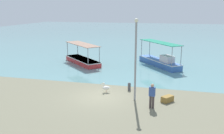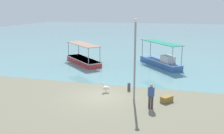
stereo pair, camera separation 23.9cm
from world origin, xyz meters
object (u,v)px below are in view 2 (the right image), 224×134
object	(u,v)px
fishing_boat_outer	(83,60)
pelican	(106,88)
fishing_boat_far_right	(161,61)
fisherman_standing	(151,95)
cargo_crate	(167,99)
lamp_post	(135,56)
mooring_bollard	(129,86)

from	to	relation	value
fishing_boat_outer	pelican	xyz separation A→B (m)	(5.52, -9.38, -0.10)
fishing_boat_far_right	fisherman_standing	xyz separation A→B (m)	(0.25, -12.68, 0.30)
fishing_boat_far_right	cargo_crate	world-z (taller)	fishing_boat_far_right
lamp_post	mooring_bollard	xyz separation A→B (m)	(-0.78, 2.08, -2.93)
pelican	fisherman_standing	world-z (taller)	fisherman_standing
fishing_boat_outer	fishing_boat_far_right	bearing A→B (deg)	5.99
fisherman_standing	mooring_bollard	bearing A→B (deg)	122.72
fishing_boat_far_right	fishing_boat_outer	bearing A→B (deg)	-174.01
mooring_bollard	cargo_crate	size ratio (longest dim) A/B	0.73
fishing_boat_far_right	mooring_bollard	distance (m)	9.58
fishing_boat_outer	fisherman_standing	bearing A→B (deg)	-51.50
pelican	cargo_crate	size ratio (longest dim) A/B	0.90
cargo_crate	pelican	bearing A→B (deg)	169.43
lamp_post	cargo_crate	xyz separation A→B (m)	(2.30, 0.25, -3.07)
fisherman_standing	pelican	bearing A→B (deg)	148.32
pelican	mooring_bollard	world-z (taller)	pelican
lamp_post	mooring_bollard	distance (m)	3.68
fishing_boat_outer	lamp_post	xyz separation A→B (m)	(8.00, -10.52, 2.80)
fisherman_standing	cargo_crate	bearing A→B (deg)	56.26
fishing_boat_far_right	pelican	bearing A→B (deg)	-108.96
fishing_boat_outer	pelican	distance (m)	10.88
fishing_boat_outer	fishing_boat_far_right	size ratio (longest dim) A/B	0.92
fishing_boat_outer	cargo_crate	bearing A→B (deg)	-44.91
fishing_boat_far_right	pelican	size ratio (longest dim) A/B	7.77
fishing_boat_far_right	cargo_crate	distance (m)	11.30
fishing_boat_far_right	fisherman_standing	world-z (taller)	fishing_boat_far_right
pelican	fisherman_standing	bearing A→B (deg)	-31.68
lamp_post	mooring_bollard	world-z (taller)	lamp_post
pelican	fishing_boat_outer	bearing A→B (deg)	120.50
lamp_post	fisherman_standing	bearing A→B (deg)	-42.13
lamp_post	fisherman_standing	xyz separation A→B (m)	(1.33, -1.20, -2.37)
mooring_bollard	cargo_crate	xyz separation A→B (m)	(3.08, -1.83, -0.14)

